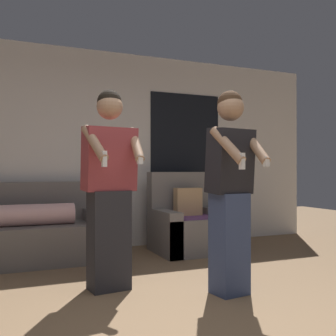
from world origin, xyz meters
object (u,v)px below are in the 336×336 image
Objects in this scene: armchair at (188,225)px; person_right at (230,187)px; person_left at (109,188)px; couch at (24,234)px.

armchair is 0.60× the size of person_right.
person_left is 1.02× the size of person_right.
person_left reaches higher than couch.
armchair is at bearing 42.19° from person_left.
person_left is at bearing -65.02° from couch.
person_left is (-1.37, -1.24, 0.56)m from armchair.
armchair is at bearing 76.02° from person_right.
person_left is (0.66, -1.41, 0.58)m from couch.
armchair is (2.02, -0.17, 0.02)m from couch.
person_right is at bearing -50.68° from couch.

